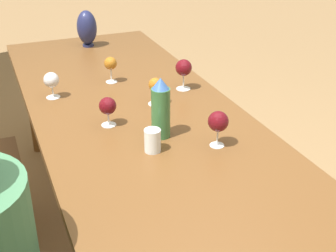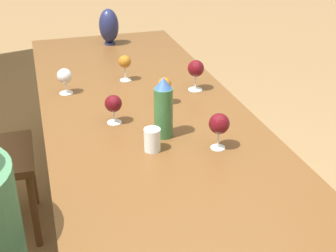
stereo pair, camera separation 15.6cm
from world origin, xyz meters
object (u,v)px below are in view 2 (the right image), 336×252
Objects in this scene: wine_glass_2 at (125,62)px; wine_glass_6 at (165,85)px; wine_glass_4 at (113,104)px; wine_glass_3 at (196,69)px; wine_glass_5 at (219,124)px; water_tumbler at (152,140)px; water_bottle at (163,108)px; vase at (109,26)px; wine_glass_0 at (65,77)px.

wine_glass_2 is 0.37m from wine_glass_6.
wine_glass_2 is at bearing 17.99° from wine_glass_6.
wine_glass_6 is at bearing -63.79° from wine_glass_4.
wine_glass_3 is 0.59m from wine_glass_5.
wine_glass_3 reaches higher than wine_glass_6.
water_tumbler is 0.64m from wine_glass_3.
wine_glass_3 is 1.06× the size of wine_glass_5.
water_bottle reaches higher than vase.
wine_glass_2 is at bearing -74.38° from wine_glass_0.
wine_glass_5 is at bearing -102.88° from water_tumbler.
water_bottle reaches higher than wine_glass_3.
wine_glass_0 is 0.33m from wine_glass_2.
wine_glass_0 is (0.67, 0.26, 0.04)m from water_tumbler.
wine_glass_3 is 0.23m from wine_glass_6.
wine_glass_6 is (-0.12, 0.20, -0.02)m from wine_glass_3.
wine_glass_0 is (0.56, 0.34, -0.04)m from water_bottle.
vase is 1.68× the size of wine_glass_2.
water_tumbler is at bearing 157.69° from wine_glass_6.
water_bottle is 0.65m from wine_glass_2.
wine_glass_0 is 0.98× the size of wine_glass_6.
vase is at bearing 17.16° from wine_glass_3.
water_bottle is 1.98× the size of wine_glass_0.
wine_glass_6 is at bearing -162.01° from wine_glass_2.
water_bottle is 1.86× the size of wine_glass_2.
wine_glass_5 is at bearing -169.94° from wine_glass_6.
wine_glass_2 is 0.88× the size of wine_glass_3.
wine_glass_4 is (-0.48, 0.15, -0.01)m from wine_glass_2.
water_tumbler is at bearing -160.71° from wine_glass_4.
wine_glass_2 is at bearing -4.04° from water_tumbler.
water_tumbler is at bearing -158.37° from wine_glass_0.
wine_glass_0 is 0.50m from wine_glass_6.
wine_glass_3 reaches higher than wine_glass_5.
wine_glass_3 is at bearing -34.54° from water_tumbler.
water_bottle is at bearing 163.07° from wine_glass_6.
wine_glass_6 is at bearing -175.55° from vase.
water_bottle is at bearing -36.05° from water_tumbler.
wine_glass_6 is (0.30, -0.09, -0.03)m from water_bottle.
wine_glass_0 is at bearing 77.42° from wine_glass_3.
wine_glass_3 is at bearing -34.17° from water_bottle.
wine_glass_0 is 0.87× the size of wine_glass_5.
wine_glass_5 reaches higher than wine_glass_2.
wine_glass_0 is 0.94× the size of wine_glass_2.
vase is at bearing -3.03° from wine_glass_2.
wine_glass_6 is (0.13, -0.26, 0.00)m from wine_glass_4.
water_bottle is 1.94× the size of wine_glass_6.
water_tumbler is at bearing 77.12° from wine_glass_5.
wine_glass_4 is (-0.39, -0.17, 0.00)m from wine_glass_0.
wine_glass_4 is (0.28, 0.10, 0.04)m from water_tumbler.
wine_glass_4 is at bearing 46.03° from wine_glass_5.
wine_glass_6 is at bearing -121.12° from wine_glass_0.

